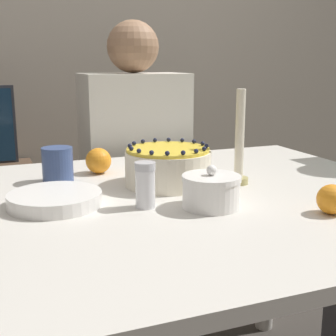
# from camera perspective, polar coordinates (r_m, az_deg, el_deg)

# --- Properties ---
(wall_behind) EXTENTS (8.00, 0.05, 2.60)m
(wall_behind) POSITION_cam_1_polar(r_m,az_deg,el_deg) (2.47, -11.32, 17.74)
(wall_behind) COLOR #ADA393
(wall_behind) RESTS_ON ground_plane
(dining_table) EXTENTS (1.23, 1.05, 0.75)m
(dining_table) POSITION_cam_1_polar(r_m,az_deg,el_deg) (1.20, 2.44, -8.65)
(dining_table) COLOR beige
(dining_table) RESTS_ON ground_plane
(cake) EXTENTS (0.23, 0.23, 0.11)m
(cake) POSITION_cam_1_polar(r_m,az_deg,el_deg) (1.25, 0.00, 0.18)
(cake) COLOR #EFE5CC
(cake) RESTS_ON dining_table
(sugar_bowl) EXTENTS (0.13, 0.13, 0.10)m
(sugar_bowl) POSITION_cam_1_polar(r_m,az_deg,el_deg) (1.06, 5.29, -2.82)
(sugar_bowl) COLOR white
(sugar_bowl) RESTS_ON dining_table
(sugar_shaker) EXTENTS (0.05, 0.05, 0.11)m
(sugar_shaker) POSITION_cam_1_polar(r_m,az_deg,el_deg) (1.06, -2.79, -2.04)
(sugar_shaker) COLOR white
(sugar_shaker) RESTS_ON dining_table
(plate_stack) EXTENTS (0.21, 0.21, 0.03)m
(plate_stack) POSITION_cam_1_polar(r_m,az_deg,el_deg) (1.11, -13.60, -3.72)
(plate_stack) COLOR white
(plate_stack) RESTS_ON dining_table
(candle) EXTENTS (0.05, 0.05, 0.26)m
(candle) POSITION_cam_1_polar(r_m,az_deg,el_deg) (1.27, 8.69, 2.59)
(candle) COLOR tan
(candle) RESTS_ON dining_table
(cup) EXTENTS (0.08, 0.08, 0.10)m
(cup) POSITION_cam_1_polar(r_m,az_deg,el_deg) (1.32, -13.31, 0.39)
(cup) COLOR #384C7F
(cup) RESTS_ON dining_table
(orange_fruit_0) EXTENTS (0.08, 0.08, 0.08)m
(orange_fruit_0) POSITION_cam_1_polar(r_m,az_deg,el_deg) (1.40, -8.48, 0.89)
(orange_fruit_0) COLOR orange
(orange_fruit_0) RESTS_ON dining_table
(orange_fruit_1) EXTENTS (0.07, 0.07, 0.07)m
(orange_fruit_1) POSITION_cam_1_polar(r_m,az_deg,el_deg) (1.08, 19.34, -3.62)
(orange_fruit_1) COLOR orange
(orange_fruit_1) RESTS_ON dining_table
(person_man_blue_shirt) EXTENTS (0.40, 0.34, 1.23)m
(person_man_blue_shirt) POSITION_cam_1_polar(r_m,az_deg,el_deg) (1.91, -3.99, -3.71)
(person_man_blue_shirt) COLOR #473D33
(person_man_blue_shirt) RESTS_ON ground_plane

